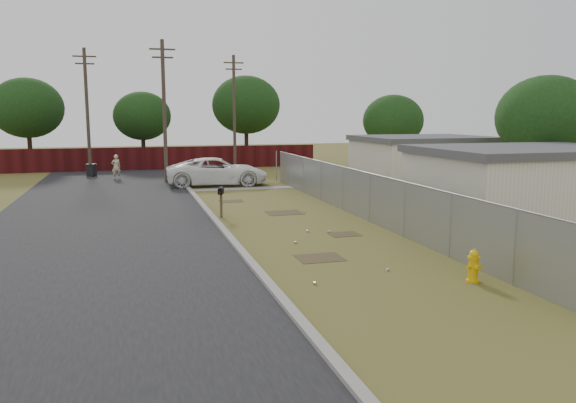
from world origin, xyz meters
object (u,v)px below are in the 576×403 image
object	(u,v)px
mailbox	(221,193)
pedestrian	(116,167)
trash_bin	(91,170)
pickup_truck	(218,172)
fire_hydrant	(474,266)

from	to	relation	value
mailbox	pedestrian	xyz separation A→B (m)	(-4.56, 16.25, -0.20)
mailbox	trash_bin	xyz separation A→B (m)	(-6.28, 18.40, -0.58)
pickup_truck	fire_hydrant	bearing A→B (deg)	-165.80
pickup_truck	trash_bin	distance (m)	10.82
pedestrian	mailbox	bearing A→B (deg)	89.99
fire_hydrant	pedestrian	distance (m)	28.97
fire_hydrant	mailbox	size ratio (longest dim) A/B	0.69
fire_hydrant	pedestrian	xyz separation A→B (m)	(-9.44, 27.39, 0.41)
mailbox	pickup_truck	xyz separation A→B (m)	(1.56, 10.95, -0.17)
pickup_truck	trash_bin	world-z (taller)	pickup_truck
pedestrian	trash_bin	distance (m)	2.78
pickup_truck	trash_bin	size ratio (longest dim) A/B	6.90
pedestrian	trash_bin	xyz separation A→B (m)	(-1.72, 2.15, -0.37)
fire_hydrant	pedestrian	world-z (taller)	pedestrian
pickup_truck	pedestrian	bearing A→B (deg)	54.76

